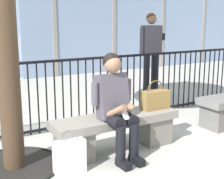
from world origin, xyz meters
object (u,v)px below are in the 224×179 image
Objects in this scene: handbag_on_bench at (155,99)px; bystander_at_railing at (151,48)px; shopping_bag at (70,156)px; stone_bench at (116,129)px; seated_person_with_phone at (116,103)px.

bystander_at_railing is (1.53, 2.10, 0.42)m from handbag_on_bench.
handbag_on_bench is at bearing -126.09° from bystander_at_railing.
shopping_bag is at bearing -169.04° from handbag_on_bench.
shopping_bag is 0.27× the size of bystander_at_railing.
stone_bench is 0.94× the size of bystander_at_railing.
stone_bench is 0.66m from handbag_on_bench.
shopping_bag is 3.78m from bystander_at_railing.
bystander_at_railing reaches higher than shopping_bag.
stone_bench is 1.32× the size of seated_person_with_phone.
seated_person_with_phone is at bearing -134.72° from bystander_at_railing.
seated_person_with_phone is at bearing -123.78° from stone_bench.
handbag_on_bench is 2.63m from bystander_at_railing.
stone_bench is 4.26× the size of handbag_on_bench.
seated_person_with_phone is 3.23× the size of handbag_on_bench.
shopping_bag is (-1.31, -0.25, -0.39)m from handbag_on_bench.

